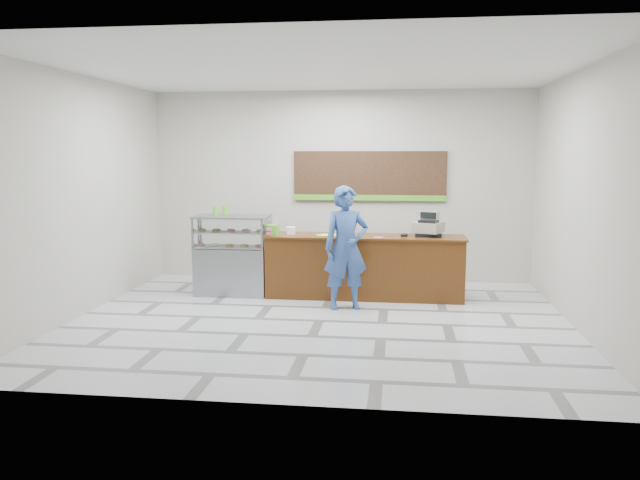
# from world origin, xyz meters

# --- Properties ---
(floor) EXTENTS (7.00, 7.00, 0.00)m
(floor) POSITION_xyz_m (0.00, 0.00, 0.00)
(floor) COLOR silver
(floor) RESTS_ON ground
(back_wall) EXTENTS (7.00, 0.00, 7.00)m
(back_wall) POSITION_xyz_m (0.00, 3.00, 1.75)
(back_wall) COLOR #B7B3A9
(back_wall) RESTS_ON floor
(ceiling) EXTENTS (7.00, 7.00, 0.00)m
(ceiling) POSITION_xyz_m (0.00, 0.00, 3.50)
(ceiling) COLOR silver
(ceiling) RESTS_ON back_wall
(sales_counter) EXTENTS (3.26, 0.76, 1.03)m
(sales_counter) POSITION_xyz_m (0.55, 1.55, 0.52)
(sales_counter) COLOR #55290F
(sales_counter) RESTS_ON floor
(display_case) EXTENTS (1.22, 0.72, 1.33)m
(display_case) POSITION_xyz_m (-1.67, 1.55, 0.68)
(display_case) COLOR gray
(display_case) RESTS_ON floor
(menu_board) EXTENTS (2.80, 0.06, 0.90)m
(menu_board) POSITION_xyz_m (0.55, 2.96, 1.93)
(menu_board) COLOR black
(menu_board) RESTS_ON back_wall
(cash_register) EXTENTS (0.55, 0.56, 0.39)m
(cash_register) POSITION_xyz_m (1.57, 1.63, 1.18)
(cash_register) COLOR black
(cash_register) RESTS_ON sales_counter
(card_terminal) EXTENTS (0.12, 0.17, 0.04)m
(card_terminal) POSITION_xyz_m (1.19, 1.52, 1.05)
(card_terminal) COLOR black
(card_terminal) RESTS_ON sales_counter
(serving_tray) EXTENTS (0.40, 0.35, 0.02)m
(serving_tray) POSITION_xyz_m (-0.05, 1.43, 1.04)
(serving_tray) COLOR #67DD22
(serving_tray) RESTS_ON sales_counter
(napkin_box) EXTENTS (0.17, 0.17, 0.12)m
(napkin_box) POSITION_xyz_m (-0.68, 1.57, 1.09)
(napkin_box) COLOR white
(napkin_box) RESTS_ON sales_counter
(straw_cup) EXTENTS (0.08, 0.08, 0.12)m
(straw_cup) POSITION_xyz_m (-0.95, 1.74, 1.09)
(straw_cup) COLOR silver
(straw_cup) RESTS_ON sales_counter
(promo_box) EXTENTS (0.23, 0.18, 0.18)m
(promo_box) POSITION_xyz_m (-0.95, 1.34, 1.12)
(promo_box) COLOR #55B227
(promo_box) RESTS_ON sales_counter
(donut_decal) EXTENTS (0.17, 0.17, 0.00)m
(donut_decal) POSITION_xyz_m (0.78, 1.35, 1.03)
(donut_decal) COLOR pink
(donut_decal) RESTS_ON sales_counter
(green_cup_left) EXTENTS (0.09, 0.09, 0.14)m
(green_cup_left) POSITION_xyz_m (-1.98, 1.66, 1.40)
(green_cup_left) COLOR #55B227
(green_cup_left) RESTS_ON display_case
(green_cup_right) EXTENTS (0.09, 0.09, 0.15)m
(green_cup_right) POSITION_xyz_m (-1.83, 1.72, 1.40)
(green_cup_right) COLOR #55B227
(green_cup_right) RESTS_ON display_case
(customer) EXTENTS (0.79, 0.63, 1.88)m
(customer) POSITION_xyz_m (0.31, 0.77, 0.94)
(customer) COLOR #2F5091
(customer) RESTS_ON floor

